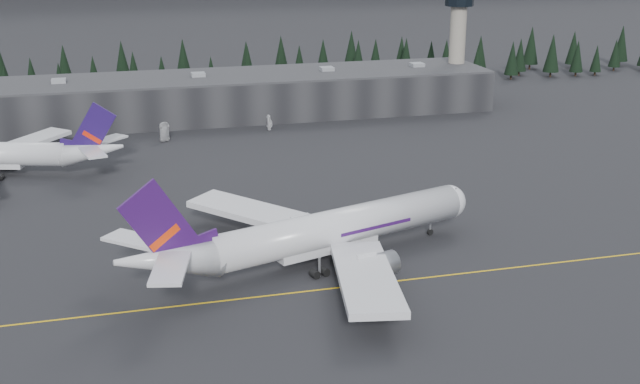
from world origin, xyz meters
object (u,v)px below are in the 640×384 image
object	(u,v)px
jet_main	(312,234)
gse_vehicle_b	(270,127)
control_tower	(458,30)
gse_vehicle_a	(165,139)
terminal	(232,95)

from	to	relation	value
jet_main	gse_vehicle_b	bearing A→B (deg)	65.47
control_tower	gse_vehicle_a	xyz separation A→B (m)	(-97.71, -29.32, -22.65)
terminal	gse_vehicle_a	bearing A→B (deg)	-130.79
jet_main	gse_vehicle_b	distance (m)	96.78
gse_vehicle_a	gse_vehicle_b	world-z (taller)	gse_vehicle_b
jet_main	gse_vehicle_a	size ratio (longest dim) A/B	12.28
control_tower	gse_vehicle_b	xyz separation A→B (m)	(-67.61, -24.00, -22.63)
terminal	jet_main	world-z (taller)	jet_main
jet_main	gse_vehicle_b	size ratio (longest dim) A/B	14.78
control_tower	gse_vehicle_b	bearing A→B (deg)	-160.45
gse_vehicle_a	terminal	bearing A→B (deg)	30.34
terminal	control_tower	distance (m)	76.98
control_tower	jet_main	world-z (taller)	control_tower
gse_vehicle_b	jet_main	bearing A→B (deg)	-4.88
control_tower	jet_main	size ratio (longest dim) A/B	0.56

